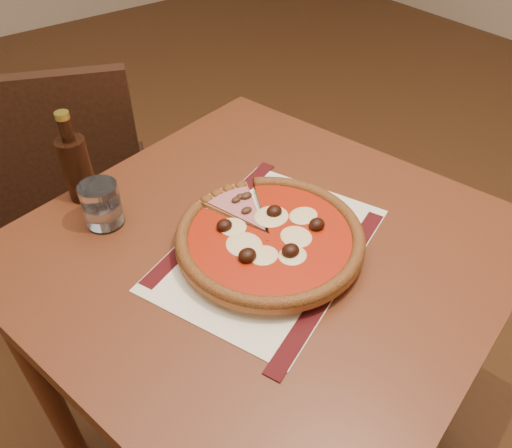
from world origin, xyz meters
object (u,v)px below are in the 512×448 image
(water_glass, at_px, (102,205))
(table, at_px, (262,280))
(chair_far, at_px, (72,186))
(plate, at_px, (270,244))
(bottle, at_px, (76,166))
(pizza, at_px, (270,236))

(water_glass, bearing_deg, table, -47.90)
(chair_far, height_order, plate, chair_far)
(water_glass, xyz_separation_m, bottle, (0.00, 0.10, 0.03))
(water_glass, distance_m, bottle, 0.11)
(chair_far, distance_m, bottle, 0.51)
(water_glass, bearing_deg, pizza, -50.38)
(plate, height_order, bottle, bottle)
(pizza, bearing_deg, chair_far, 100.17)
(chair_far, bearing_deg, bottle, 104.33)
(pizza, xyz_separation_m, bottle, (-0.20, 0.34, 0.04))
(pizza, bearing_deg, water_glass, 129.62)
(bottle, bearing_deg, chair_far, 80.21)
(table, distance_m, chair_far, 0.74)
(chair_far, xyz_separation_m, bottle, (-0.07, -0.39, 0.32))
(table, relative_size, chair_far, 1.08)
(plate, bearing_deg, table, 89.78)
(plate, distance_m, bottle, 0.40)
(chair_far, distance_m, pizza, 0.80)
(plate, relative_size, bottle, 1.60)
(pizza, height_order, water_glass, water_glass)
(table, distance_m, pizza, 0.13)
(plate, bearing_deg, chair_far, 100.17)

